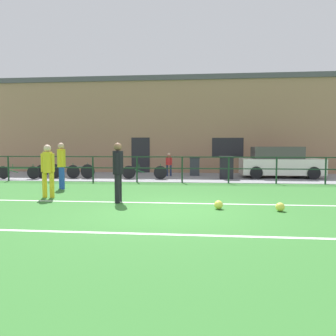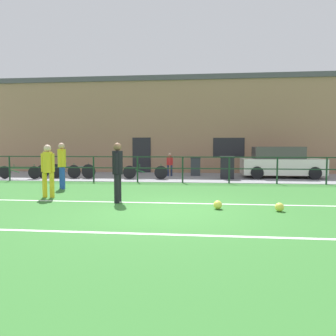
{
  "view_description": "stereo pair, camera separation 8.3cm",
  "coord_description": "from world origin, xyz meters",
  "views": [
    {
      "loc": [
        0.72,
        -7.86,
        1.62
      ],
      "look_at": [
        -0.34,
        3.12,
        0.85
      ],
      "focal_mm": 34.15,
      "sensor_mm": 36.0,
      "label": 1
    },
    {
      "loc": [
        0.8,
        -7.85,
        1.62
      ],
      "look_at": [
        -0.34,
        3.12,
        0.85
      ],
      "focal_mm": 34.15,
      "sensor_mm": 36.0,
      "label": 2
    }
  ],
  "objects": [
    {
      "name": "ground",
      "position": [
        0.0,
        0.0,
        -0.02
      ],
      "size": [
        60.0,
        44.0,
        0.04
      ],
      "primitive_type": "cube",
      "color": "#33702D"
    },
    {
      "name": "field_line_touchline",
      "position": [
        0.0,
        1.03,
        0.0
      ],
      "size": [
        36.0,
        0.11,
        0.0
      ],
      "primitive_type": "cube",
      "color": "white",
      "rests_on": "ground"
    },
    {
      "name": "field_line_hash",
      "position": [
        0.0,
        -2.16,
        0.0
      ],
      "size": [
        36.0,
        0.11,
        0.0
      ],
      "primitive_type": "cube",
      "color": "white",
      "rests_on": "ground"
    },
    {
      "name": "pavement_strip",
      "position": [
        0.0,
        8.5,
        0.01
      ],
      "size": [
        48.0,
        5.0,
        0.02
      ],
      "primitive_type": "cube",
      "color": "gray",
      "rests_on": "ground"
    },
    {
      "name": "perimeter_fence",
      "position": [
        0.0,
        6.0,
        0.75
      ],
      "size": [
        36.07,
        0.07,
        1.15
      ],
      "color": "#193823",
      "rests_on": "ground"
    },
    {
      "name": "clubhouse_facade",
      "position": [
        -0.0,
        12.2,
        2.88
      ],
      "size": [
        28.0,
        2.56,
        5.74
      ],
      "color": "#A37A5B",
      "rests_on": "ground"
    },
    {
      "name": "player_goalkeeper",
      "position": [
        -1.57,
        1.01,
        0.97
      ],
      "size": [
        0.3,
        0.47,
        1.7
      ],
      "rotation": [
        0.0,
        0.0,
        1.6
      ],
      "color": "black",
      "rests_on": "ground"
    },
    {
      "name": "player_striker",
      "position": [
        -3.96,
        1.63,
        0.94
      ],
      "size": [
        0.45,
        0.29,
        1.65
      ],
      "rotation": [
        0.0,
        0.0,
        3.08
      ],
      "color": "gold",
      "rests_on": "ground"
    },
    {
      "name": "player_winger",
      "position": [
        -4.41,
        3.64,
        0.98
      ],
      "size": [
        0.33,
        0.4,
        1.72
      ],
      "rotation": [
        0.0,
        0.0,
        5.36
      ],
      "color": "blue",
      "rests_on": "ground"
    },
    {
      "name": "soccer_ball_match",
      "position": [
        2.73,
        0.16,
        0.11
      ],
      "size": [
        0.22,
        0.22,
        0.22
      ],
      "primitive_type": "sphere",
      "color": "#E5E04C",
      "rests_on": "ground"
    },
    {
      "name": "soccer_ball_spare",
      "position": [
        1.23,
        0.3,
        0.11
      ],
      "size": [
        0.22,
        0.22,
        0.22
      ],
      "primitive_type": "sphere",
      "color": "#E5E04C",
      "rests_on": "ground"
    },
    {
      "name": "spectator_child",
      "position": [
        -0.85,
        8.85,
        0.71
      ],
      "size": [
        0.33,
        0.21,
        1.22
      ],
      "rotation": [
        0.0,
        0.0,
        3.28
      ],
      "color": "#232D4C",
      "rests_on": "pavement_strip"
    },
    {
      "name": "parked_car_red",
      "position": [
        4.76,
        8.64,
        0.75
      ],
      "size": [
        3.92,
        1.84,
        1.55
      ],
      "color": "silver",
      "rests_on": "pavement_strip"
    },
    {
      "name": "bicycle_parked_0",
      "position": [
        -7.95,
        6.69,
        0.34
      ],
      "size": [
        2.14,
        0.04,
        0.72
      ],
      "color": "black",
      "rests_on": "pavement_strip"
    },
    {
      "name": "bicycle_parked_1",
      "position": [
        -6.22,
        7.2,
        0.36
      ],
      "size": [
        2.27,
        0.04,
        0.75
      ],
      "color": "black",
      "rests_on": "pavement_strip"
    },
    {
      "name": "bicycle_parked_2",
      "position": [
        -1.87,
        7.2,
        0.35
      ],
      "size": [
        2.17,
        0.04,
        0.74
      ],
      "color": "black",
      "rests_on": "pavement_strip"
    },
    {
      "name": "bicycle_parked_3",
      "position": [
        -5.51,
        7.2,
        0.38
      ],
      "size": [
        2.35,
        0.04,
        0.78
      ],
      "color": "black",
      "rests_on": "pavement_strip"
    },
    {
      "name": "trash_bin_0",
      "position": [
        2.05,
        7.72,
        0.57
      ],
      "size": [
        0.66,
        0.56,
        1.09
      ],
      "color": "black",
      "rests_on": "pavement_strip"
    },
    {
      "name": "trash_bin_1",
      "position": [
        0.5,
        9.24,
        0.51
      ],
      "size": [
        0.54,
        0.45,
        0.97
      ],
      "color": "#33383D",
      "rests_on": "pavement_strip"
    }
  ]
}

